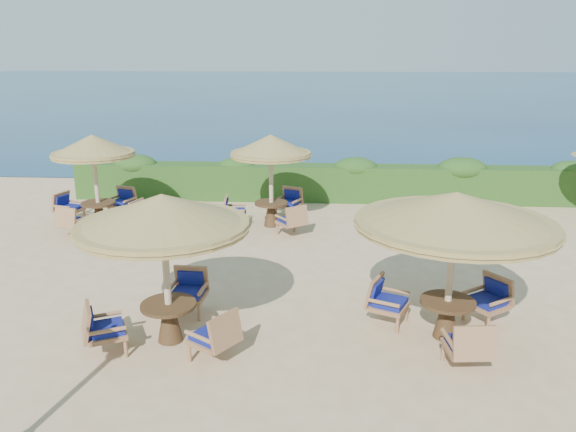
# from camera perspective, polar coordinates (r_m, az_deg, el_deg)

# --- Properties ---
(ground) EXTENTS (120.00, 120.00, 0.00)m
(ground) POSITION_cam_1_polar(r_m,az_deg,el_deg) (12.34, 6.12, -6.98)
(ground) COLOR tan
(ground) RESTS_ON ground
(sea) EXTENTS (160.00, 160.00, 0.00)m
(sea) POSITION_cam_1_polar(r_m,az_deg,el_deg) (81.47, 4.13, 12.96)
(sea) COLOR #0C2B4F
(sea) RESTS_ON ground
(hedge) EXTENTS (18.00, 0.90, 1.20)m
(hedge) POSITION_cam_1_polar(r_m,az_deg,el_deg) (19.02, 5.32, 3.34)
(hedge) COLOR #1F4215
(hedge) RESTS_ON ground
(cafe_set_0) EXTENTS (2.91, 2.91, 2.65)m
(cafe_set_0) POSITION_cam_1_polar(r_m,az_deg,el_deg) (9.54, -12.50, -1.99)
(cafe_set_0) COLOR #CBB18F
(cafe_set_0) RESTS_ON ground
(cafe_set_1) EXTENTS (3.41, 3.41, 2.65)m
(cafe_set_1) POSITION_cam_1_polar(r_m,az_deg,el_deg) (9.81, 16.54, -1.23)
(cafe_set_1) COLOR #CBB18F
(cafe_set_1) RESTS_ON ground
(cafe_set_3) EXTENTS (2.88, 2.88, 2.65)m
(cafe_set_3) POSITION_cam_1_polar(r_m,az_deg,el_deg) (16.80, -19.03, 4.50)
(cafe_set_3) COLOR #CBB18F
(cafe_set_3) RESTS_ON ground
(cafe_set_4) EXTENTS (2.58, 2.76, 2.65)m
(cafe_set_4) POSITION_cam_1_polar(r_m,az_deg,el_deg) (15.88, -1.74, 5.12)
(cafe_set_4) COLOR #CBB18F
(cafe_set_4) RESTS_ON ground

